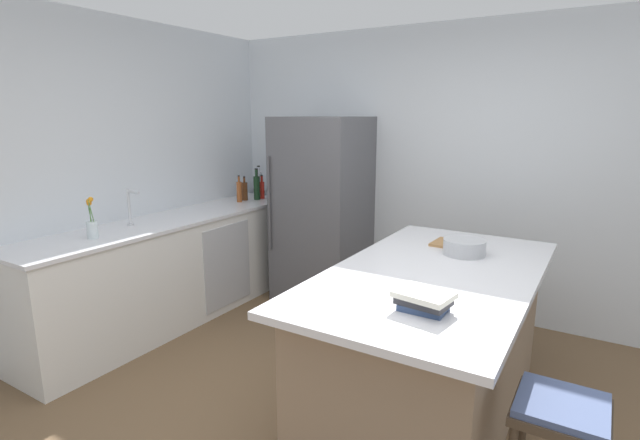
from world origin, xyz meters
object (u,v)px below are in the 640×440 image
object	(u,v)px
soda_bottle	(259,184)
syrup_bottle	(245,191)
cookbook_stack	(424,300)
vinegar_bottle	(239,191)
cutting_board	(454,244)
mixing_bowl	(464,247)
refrigerator	(322,210)
bar_stool	(559,430)
flower_vase	(92,225)
wine_bottle	(257,187)
kitchen_island	(430,344)
hot_sauce_bottle	(262,189)
sink_faucet	(130,207)

from	to	relation	value
soda_bottle	syrup_bottle	xyz separation A→B (m)	(0.04, -0.29, -0.04)
cookbook_stack	vinegar_bottle	bearing A→B (deg)	146.59
soda_bottle	cookbook_stack	distance (m)	3.35
syrup_bottle	cutting_board	distance (m)	2.47
vinegar_bottle	mixing_bowl	xyz separation A→B (m)	(2.48, -0.69, -0.06)
refrigerator	bar_stool	world-z (taller)	refrigerator
flower_vase	wine_bottle	bearing A→B (deg)	89.76
kitchen_island	mixing_bowl	bearing A→B (deg)	82.42
cookbook_stack	hot_sauce_bottle	bearing A→B (deg)	141.58
cutting_board	wine_bottle	bearing A→B (deg)	162.60
wine_bottle	vinegar_bottle	size ratio (longest dim) A/B	1.19
wine_bottle	vinegar_bottle	bearing A→B (deg)	-107.34
vinegar_bottle	mixing_bowl	world-z (taller)	vinegar_bottle
sink_faucet	syrup_bottle	size ratio (longest dim) A/B	1.19
flower_vase	vinegar_bottle	distance (m)	1.68
wine_bottle	mixing_bowl	distance (m)	2.58
refrigerator	flower_vase	bearing A→B (deg)	-112.75
flower_vase	syrup_bottle	xyz separation A→B (m)	(-0.08, 1.79, 0.00)
bar_stool	flower_vase	xyz separation A→B (m)	(-3.12, 0.04, 0.47)
bar_stool	syrup_bottle	size ratio (longest dim) A/B	2.74
bar_stool	syrup_bottle	distance (m)	3.71
soda_bottle	cookbook_stack	bearing A→B (deg)	-38.52
refrigerator	mixing_bowl	xyz separation A→B (m)	(1.63, -0.92, 0.09)
kitchen_island	flower_vase	xyz separation A→B (m)	(-2.37, -0.57, 0.56)
flower_vase	refrigerator	bearing A→B (deg)	67.25
wine_bottle	kitchen_island	bearing A→B (deg)	-29.18
kitchen_island	sink_faucet	distance (m)	2.55
wine_bottle	mixing_bowl	size ratio (longest dim) A/B	1.23
sink_faucet	hot_sauce_bottle	distance (m)	1.57
vinegar_bottle	kitchen_island	bearing A→B (deg)	-24.66
flower_vase	wine_bottle	world-z (taller)	wine_bottle
vinegar_bottle	cookbook_stack	world-z (taller)	vinegar_bottle
cookbook_stack	mixing_bowl	size ratio (longest dim) A/B	1.03
hot_sauce_bottle	kitchen_island	bearing A→B (deg)	-30.74
vinegar_bottle	mixing_bowl	bearing A→B (deg)	-15.61
sink_faucet	wine_bottle	bearing A→B (deg)	85.92
sink_faucet	syrup_bottle	distance (m)	1.38
flower_vase	soda_bottle	size ratio (longest dim) A/B	0.92
flower_vase	vinegar_bottle	bearing A→B (deg)	91.91
syrup_bottle	vinegar_bottle	distance (m)	0.11
sink_faucet	kitchen_island	bearing A→B (deg)	3.77
kitchen_island	cookbook_stack	distance (m)	0.78
syrup_bottle	refrigerator	bearing A→B (deg)	7.93
syrup_bottle	kitchen_island	bearing A→B (deg)	-26.50
flower_vase	vinegar_bottle	world-z (taller)	flower_vase
refrigerator	cookbook_stack	world-z (taller)	refrigerator
kitchen_island	syrup_bottle	world-z (taller)	syrup_bottle
mixing_bowl	hot_sauce_bottle	bearing A→B (deg)	157.85
flower_vase	cookbook_stack	size ratio (longest dim) A/B	1.12
syrup_bottle	cookbook_stack	xyz separation A→B (m)	(2.58, -1.80, -0.05)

